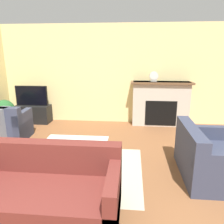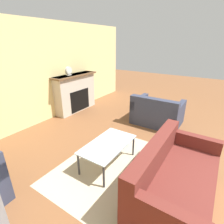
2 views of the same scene
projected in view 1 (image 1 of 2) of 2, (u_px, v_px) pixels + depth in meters
wall_back at (104, 75)px, 6.09m from camera, size 8.67×0.06×2.70m
area_rug at (74, 170)px, 3.72m from camera, size 2.30×1.81×0.00m
fireplace at (160, 103)px, 5.93m from camera, size 1.62×0.42×1.20m
tv_stand at (33, 114)px, 6.24m from camera, size 0.96×0.43×0.50m
tv at (32, 96)px, 6.10m from camera, size 0.90×0.06×0.56m
couch_sectional at (45, 193)px, 2.64m from camera, size 1.81×0.93×0.82m
couch_loveseat at (210, 159)px, 3.47m from camera, size 0.97×1.27×0.82m
armchair_accent at (10, 127)px, 4.96m from camera, size 0.80×0.83×0.82m
coffee_table at (75, 144)px, 3.77m from camera, size 1.10×0.61×0.45m
potted_plant at (5, 112)px, 5.55m from camera, size 0.50×0.50×0.79m
mantel_clock at (154, 76)px, 5.76m from camera, size 0.23×0.07×0.26m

